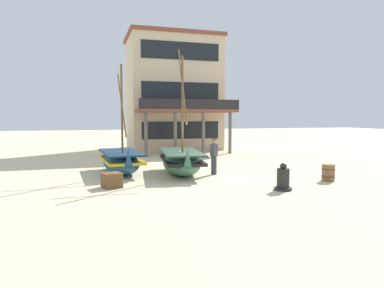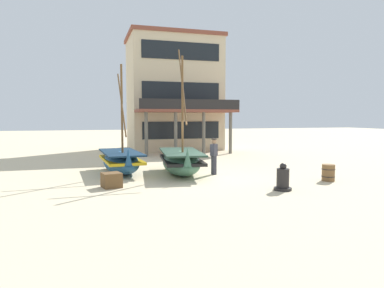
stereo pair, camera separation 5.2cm
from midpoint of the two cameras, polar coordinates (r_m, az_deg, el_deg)
name	(u,v)px [view 1 (the left image)]	position (r m, az deg, el deg)	size (l,w,h in m)	color
ground_plane	(198,177)	(15.62, 0.96, -5.40)	(120.00, 120.00, 0.00)	beige
fishing_boat_near_left	(181,161)	(16.22, -1.90, -2.85)	(2.24, 4.46, 5.90)	#427056
fishing_boat_centre_large	(121,161)	(16.84, -11.73, -2.77)	(1.94, 4.21, 5.08)	#23517A
fisherman_by_hull	(214,157)	(16.13, 3.54, -2.10)	(0.42, 0.40, 1.68)	#33333D
capstan_winch	(283,179)	(13.13, 14.68, -5.65)	(0.65, 0.65, 1.01)	black
wooden_barrel	(328,173)	(15.60, 21.47, -4.42)	(0.56, 0.56, 0.70)	brown
cargo_crate	(112,180)	(13.56, -13.20, -5.82)	(0.67, 0.67, 0.56)	brown
harbor_building_main	(173,93)	(29.43, -3.23, 8.35)	(7.56, 8.31, 9.38)	beige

